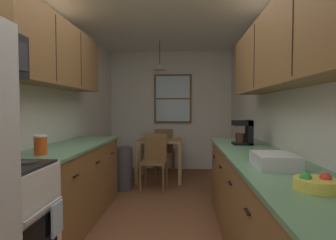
{
  "coord_description": "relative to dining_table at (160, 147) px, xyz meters",
  "views": [
    {
      "loc": [
        0.31,
        -2.34,
        1.32
      ],
      "look_at": [
        0.08,
        1.44,
        1.16
      ],
      "focal_mm": 29.39,
      "sensor_mm": 36.0,
      "label": 1
    }
  ],
  "objects": [
    {
      "name": "wall_right",
      "position": [
        1.5,
        -1.68,
        0.67
      ],
      "size": [
        0.1,
        9.0,
        2.55
      ],
      "primitive_type": "cube",
      "color": "white",
      "rests_on": "ground"
    },
    {
      "name": "counter_right",
      "position": [
        1.15,
        -2.73,
        -0.16
      ],
      "size": [
        0.64,
        3.19,
        0.9
      ],
      "color": "brown",
      "rests_on": "ground"
    },
    {
      "name": "dining_chair_far",
      "position": [
        0.04,
        0.57,
        -0.11
      ],
      "size": [
        0.41,
        0.41,
        0.9
      ],
      "color": "brown",
      "rests_on": "ground"
    },
    {
      "name": "wall_left",
      "position": [
        -1.2,
        -1.68,
        0.67
      ],
      "size": [
        0.1,
        9.0,
        2.55
      ],
      "primitive_type": "cube",
      "color": "white",
      "rests_on": "ground"
    },
    {
      "name": "dish_towel",
      "position": [
        -0.49,
        -3.06,
        -0.11
      ],
      "size": [
        0.02,
        0.16,
        0.24
      ],
      "primitive_type": "cube",
      "color": "silver"
    },
    {
      "name": "pendant_light",
      "position": [
        -0.0,
        0.0,
        1.46
      ],
      "size": [
        0.27,
        0.27,
        0.53
      ],
      "color": "black"
    },
    {
      "name": "ceiling_slab",
      "position": [
        0.15,
        -1.68,
        1.98
      ],
      "size": [
        4.4,
        9.0,
        0.08
      ],
      "primitive_type": "cube",
      "color": "white"
    },
    {
      "name": "wall_back",
      "position": [
        0.15,
        0.97,
        0.67
      ],
      "size": [
        4.4,
        0.1,
        2.55
      ],
      "primitive_type": "cube",
      "color": "white",
      "rests_on": "ground"
    },
    {
      "name": "dish_rack",
      "position": [
        1.1,
        -3.03,
        0.34
      ],
      "size": [
        0.28,
        0.34,
        0.1
      ],
      "primitive_type": "cube",
      "color": "silver",
      "rests_on": "counter_right"
    },
    {
      "name": "ground_plane",
      "position": [
        0.15,
        -1.68,
        -0.61
      ],
      "size": [
        12.0,
        12.0,
        0.0
      ],
      "primitive_type": "plane",
      "color": "brown"
    },
    {
      "name": "dining_table",
      "position": [
        0.0,
        0.0,
        0.0
      ],
      "size": [
        0.81,
        0.72,
        0.74
      ],
      "color": "#A87F51",
      "rests_on": "ground"
    },
    {
      "name": "back_window",
      "position": [
        0.2,
        0.9,
        0.92
      ],
      "size": [
        0.8,
        0.05,
        1.04
      ],
      "color": "brown"
    },
    {
      "name": "table_serving_bowl",
      "position": [
        -0.05,
        -0.06,
        0.17
      ],
      "size": [
        0.18,
        0.18,
        0.06
      ],
      "primitive_type": "cylinder",
      "color": "#4C7299",
      "rests_on": "dining_table"
    },
    {
      "name": "trash_bin",
      "position": [
        -0.55,
        -0.63,
        -0.26
      ],
      "size": [
        0.32,
        0.32,
        0.69
      ],
      "primitive_type": "cylinder",
      "color": "#3F3F42",
      "rests_on": "ground"
    },
    {
      "name": "counter_left",
      "position": [
        -0.85,
        -1.93,
        -0.16
      ],
      "size": [
        0.64,
        1.93,
        0.9
      ],
      "color": "brown",
      "rests_on": "ground"
    },
    {
      "name": "fruit_bowl",
      "position": [
        1.14,
        -3.57,
        0.33
      ],
      "size": [
        0.22,
        0.22,
        0.09
      ],
      "color": "#E5D14C",
      "rests_on": "counter_right"
    },
    {
      "name": "coffee_maker",
      "position": [
        1.16,
        -1.78,
        0.44
      ],
      "size": [
        0.22,
        0.18,
        0.28
      ],
      "color": "black",
      "rests_on": "counter_right"
    },
    {
      "name": "upper_cabinets_right",
      "position": [
        1.29,
        -2.78,
        1.22
      ],
      "size": [
        0.33,
        2.87,
        0.66
      ],
      "color": "brown"
    },
    {
      "name": "upper_cabinets_left",
      "position": [
        -0.99,
        -1.98,
        1.32
      ],
      "size": [
        0.33,
        2.01,
        0.72
      ],
      "color": "brown"
    },
    {
      "name": "dining_chair_near",
      "position": [
        -0.03,
        -0.57,
        -0.11
      ],
      "size": [
        0.43,
        0.43,
        0.9
      ],
      "color": "brown",
      "rests_on": "ground"
    },
    {
      "name": "storage_canister",
      "position": [
        -0.85,
        -2.61,
        0.38
      ],
      "size": [
        0.11,
        0.11,
        0.18
      ],
      "color": "#D84C19",
      "rests_on": "counter_left"
    }
  ]
}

